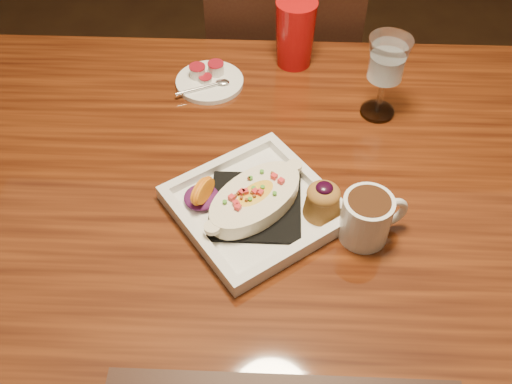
{
  "coord_description": "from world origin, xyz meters",
  "views": [
    {
      "loc": [
        -0.02,
        -0.77,
        1.55
      ],
      "look_at": [
        -0.05,
        -0.07,
        0.77
      ],
      "focal_mm": 40.0,
      "sensor_mm": 36.0,
      "label": 1
    }
  ],
  "objects_px": {
    "goblet": "(387,64)",
    "chair_far": "(281,77)",
    "coffee_mug": "(368,216)",
    "red_tumbler": "(295,34)",
    "plate": "(262,203)",
    "table": "(281,204)",
    "saucer": "(208,80)"
  },
  "relations": [
    {
      "from": "red_tumbler",
      "to": "goblet",
      "type": "bearing_deg",
      "value": -44.75
    },
    {
      "from": "plate",
      "to": "coffee_mug",
      "type": "bearing_deg",
      "value": -50.84
    },
    {
      "from": "chair_far",
      "to": "plate",
      "type": "xyz_separation_m",
      "value": [
        -0.04,
        -0.73,
        0.27
      ]
    },
    {
      "from": "plate",
      "to": "goblet",
      "type": "bearing_deg",
      "value": 13.46
    },
    {
      "from": "goblet",
      "to": "red_tumbler",
      "type": "xyz_separation_m",
      "value": [
        -0.18,
        0.18,
        -0.05
      ]
    },
    {
      "from": "goblet",
      "to": "saucer",
      "type": "xyz_separation_m",
      "value": [
        -0.37,
        0.09,
        -0.12
      ]
    },
    {
      "from": "chair_far",
      "to": "goblet",
      "type": "xyz_separation_m",
      "value": [
        0.2,
        -0.45,
        0.37
      ]
    },
    {
      "from": "coffee_mug",
      "to": "goblet",
      "type": "height_order",
      "value": "goblet"
    },
    {
      "from": "chair_far",
      "to": "plate",
      "type": "distance_m",
      "value": 0.78
    },
    {
      "from": "chair_far",
      "to": "goblet",
      "type": "bearing_deg",
      "value": 114.4
    },
    {
      "from": "table",
      "to": "plate",
      "type": "relative_size",
      "value": 4.07
    },
    {
      "from": "red_tumbler",
      "to": "chair_far",
      "type": "bearing_deg",
      "value": 95.03
    },
    {
      "from": "chair_far",
      "to": "red_tumbler",
      "type": "relative_size",
      "value": 5.96
    },
    {
      "from": "goblet",
      "to": "chair_far",
      "type": "bearing_deg",
      "value": 114.4
    },
    {
      "from": "plate",
      "to": "goblet",
      "type": "height_order",
      "value": "goblet"
    },
    {
      "from": "plate",
      "to": "goblet",
      "type": "relative_size",
      "value": 2.02
    },
    {
      "from": "chair_far",
      "to": "red_tumbler",
      "type": "xyz_separation_m",
      "value": [
        0.02,
        -0.27,
        0.32
      ]
    },
    {
      "from": "plate",
      "to": "red_tumbler",
      "type": "bearing_deg",
      "value": 45.71
    },
    {
      "from": "red_tumbler",
      "to": "table",
      "type": "bearing_deg",
      "value": -93.76
    },
    {
      "from": "chair_far",
      "to": "saucer",
      "type": "xyz_separation_m",
      "value": [
        -0.17,
        -0.36,
        0.25
      ]
    },
    {
      "from": "plate",
      "to": "coffee_mug",
      "type": "height_order",
      "value": "coffee_mug"
    },
    {
      "from": "coffee_mug",
      "to": "goblet",
      "type": "distance_m",
      "value": 0.35
    },
    {
      "from": "table",
      "to": "chair_far",
      "type": "xyz_separation_m",
      "value": [
        -0.0,
        0.63,
        -0.15
      ]
    },
    {
      "from": "red_tumbler",
      "to": "coffee_mug",
      "type": "bearing_deg",
      "value": -76.56
    },
    {
      "from": "plate",
      "to": "table",
      "type": "bearing_deg",
      "value": 34.21
    },
    {
      "from": "chair_far",
      "to": "goblet",
      "type": "height_order",
      "value": "goblet"
    },
    {
      "from": "saucer",
      "to": "goblet",
      "type": "bearing_deg",
      "value": -13.35
    },
    {
      "from": "saucer",
      "to": "red_tumbler",
      "type": "distance_m",
      "value": 0.22
    },
    {
      "from": "goblet",
      "to": "table",
      "type": "bearing_deg",
      "value": -137.81
    },
    {
      "from": "red_tumbler",
      "to": "saucer",
      "type": "bearing_deg",
      "value": -155.36
    },
    {
      "from": "coffee_mug",
      "to": "table",
      "type": "bearing_deg",
      "value": 114.56
    },
    {
      "from": "coffee_mug",
      "to": "red_tumbler",
      "type": "relative_size",
      "value": 0.77
    }
  ]
}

